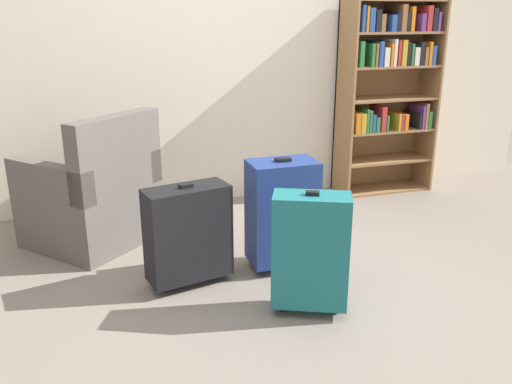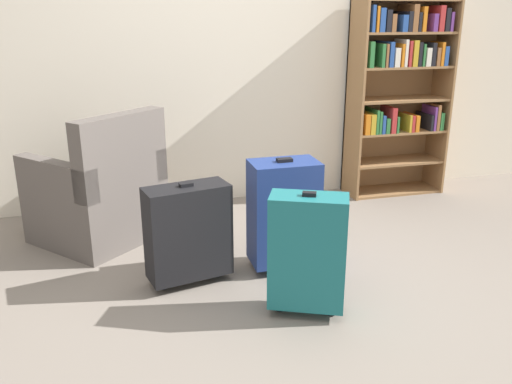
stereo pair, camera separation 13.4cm
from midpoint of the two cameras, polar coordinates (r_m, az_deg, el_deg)
ground_plane at (r=2.96m, az=5.40°, el=-12.02°), size 10.50×10.50×0.00m
back_wall at (r=4.36m, az=-2.92°, el=15.89°), size 6.00×0.10×2.60m
bookshelf at (r=4.72m, az=15.72°, el=10.91°), size 0.83×0.33×1.61m
armchair at (r=3.78m, az=-15.35°, el=-0.38°), size 0.99×0.99×0.90m
mug at (r=3.77m, az=-8.16°, el=-4.30°), size 0.12×0.08×0.10m
suitcase_black at (r=3.06m, az=-6.01°, el=-4.25°), size 0.50×0.30×0.61m
suitcase_navy_blue at (r=3.22m, az=4.14°, el=-2.18°), size 0.40×0.25×0.70m
suitcase_teal at (r=2.75m, az=6.90°, el=-6.37°), size 0.43×0.33×0.67m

